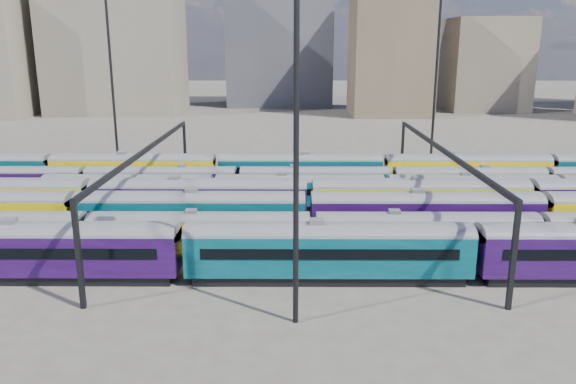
{
  "coord_description": "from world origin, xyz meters",
  "views": [
    {
      "loc": [
        -5.3,
        -56.28,
        17.97
      ],
      "look_at": [
        -5.65,
        1.16,
        3.0
      ],
      "focal_mm": 35.0,
      "sensor_mm": 36.0,
      "label": 1
    }
  ],
  "objects_px": {
    "rake_0": "(475,245)",
    "rake_2": "(425,210)",
    "rake_1": "(313,230)",
    "mast_2": "(296,114)"
  },
  "relations": [
    {
      "from": "rake_0",
      "to": "rake_2",
      "type": "xyz_separation_m",
      "value": [
        -1.54,
        10.0,
        -0.06
      ]
    },
    {
      "from": "rake_1",
      "to": "rake_2",
      "type": "xyz_separation_m",
      "value": [
        10.88,
        5.0,
        0.35
      ]
    },
    {
      "from": "rake_2",
      "to": "mast_2",
      "type": "height_order",
      "value": "mast_2"
    },
    {
      "from": "rake_1",
      "to": "rake_0",
      "type": "bearing_deg",
      "value": -21.93
    },
    {
      "from": "mast_2",
      "to": "rake_2",
      "type": "bearing_deg",
      "value": 53.77
    },
    {
      "from": "mast_2",
      "to": "rake_1",
      "type": "bearing_deg",
      "value": 82.5
    },
    {
      "from": "rake_0",
      "to": "rake_1",
      "type": "distance_m",
      "value": 13.39
    },
    {
      "from": "rake_1",
      "to": "mast_2",
      "type": "xyz_separation_m",
      "value": [
        -1.58,
        -12.0,
        11.44
      ]
    },
    {
      "from": "rake_1",
      "to": "rake_2",
      "type": "distance_m",
      "value": 11.98
    },
    {
      "from": "rake_0",
      "to": "mast_2",
      "type": "distance_m",
      "value": 19.14
    }
  ]
}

